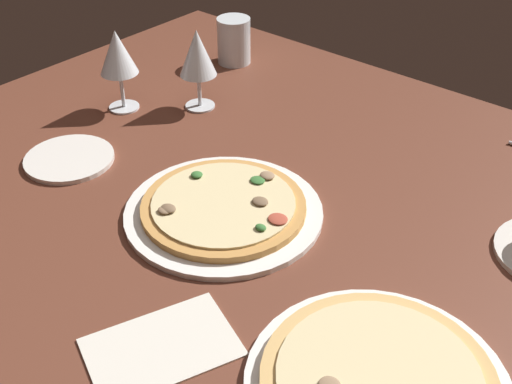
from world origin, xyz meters
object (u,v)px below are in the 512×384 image
Objects in this scene: pizza_main at (224,209)px; wine_glass_far at (118,55)px; pizza_side at (378,383)px; side_plate at (69,159)px; paper_menu at (162,347)px; wine_glass_near at (197,55)px; water_glass at (234,43)px.

wine_glass_far reaches higher than pizza_main.
side_plate is (-69.75, 7.19, -0.74)cm from pizza_side.
pizza_side reaches higher than side_plate.
side_plate is 0.87× the size of paper_menu.
wine_glass_far is 24.37cm from side_plate.
wine_glass_near is (-29.04, 24.21, 10.27)cm from pizza_main.
wine_glass_far is 1.04× the size of side_plate.
pizza_side is 1.91× the size of wine_glass_near.
wine_glass_near is 1.03× the size of side_plate.
pizza_main reaches higher than paper_menu.
pizza_side is 1.90× the size of wine_glass_far.
paper_menu is at bearing -36.29° from wine_glass_far.
pizza_side is at bearing 49.13° from paper_menu.
wine_glass_near is 1.58× the size of water_glass.
pizza_side is 70.12cm from side_plate.
wine_glass_far is at bearing 165.94° from paper_menu.
wine_glass_near is at bearing 152.28° from paper_menu.
paper_menu is (51.72, -71.44, -4.55)cm from water_glass.
wine_glass_far is 0.90× the size of paper_menu.
pizza_side is 27.24cm from paper_menu.
side_plate is (-3.38, -30.56, -10.99)cm from wine_glass_near.
wine_glass_near reaches higher than water_glass.
wine_glass_far is at bearing -93.57° from water_glass.
pizza_side is at bearing -19.18° from wine_glass_far.
wine_glass_far is (-77.99, 27.13, 10.61)cm from pizza_side.
pizza_main is at bearing 11.08° from side_plate.
wine_glass_far is 15.75cm from wine_glass_near.
pizza_main is 39.18cm from wine_glass_near.
pizza_main is 1.00× the size of pizza_side.
side_plate is at bearing -168.92° from pizza_main.
water_glass is (-76.00, 59.12, 3.51)cm from pizza_side.
wine_glass_near is 66.38cm from paper_menu.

